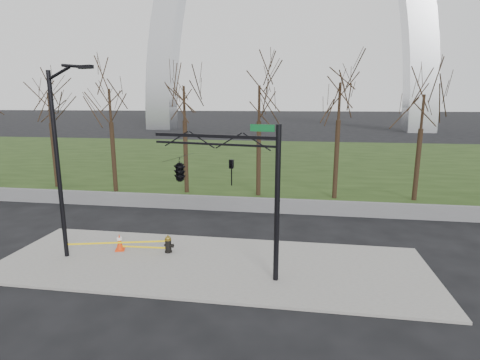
% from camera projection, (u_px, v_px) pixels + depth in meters
% --- Properties ---
extents(ground, '(500.00, 500.00, 0.00)m').
position_uv_depth(ground, '(211.00, 265.00, 15.80)').
color(ground, black).
rests_on(ground, ground).
extents(sidewalk, '(18.00, 6.00, 0.10)m').
position_uv_depth(sidewalk, '(211.00, 264.00, 15.79)').
color(sidewalk, gray).
rests_on(sidewalk, ground).
extents(grass_strip, '(120.00, 40.00, 0.06)m').
position_uv_depth(grass_strip, '(268.00, 159.00, 44.79)').
color(grass_strip, '#1E3011').
rests_on(grass_strip, ground).
extents(guardrail, '(60.00, 0.30, 0.90)m').
position_uv_depth(guardrail, '(240.00, 204.00, 23.44)').
color(guardrail, '#59595B').
rests_on(guardrail, ground).
extents(tree_row, '(47.46, 4.00, 8.61)m').
position_uv_depth(tree_row, '(259.00, 137.00, 26.40)').
color(tree_row, black).
rests_on(tree_row, ground).
extents(fire_hydrant, '(0.51, 0.33, 0.81)m').
position_uv_depth(fire_hydrant, '(168.00, 244.00, 16.82)').
color(fire_hydrant, black).
rests_on(fire_hydrant, sidewalk).
extents(traffic_cone, '(0.51, 0.51, 0.79)m').
position_uv_depth(traffic_cone, '(120.00, 242.00, 17.04)').
color(traffic_cone, red).
rests_on(traffic_cone, sidewalk).
extents(street_light, '(2.35, 0.79, 8.21)m').
position_uv_depth(street_light, '(60.00, 153.00, 15.45)').
color(street_light, black).
rests_on(street_light, ground).
extents(traffic_signal_mast, '(5.02, 2.54, 6.00)m').
position_uv_depth(traffic_signal_mast, '(197.00, 170.00, 14.56)').
color(traffic_signal_mast, black).
rests_on(traffic_signal_mast, ground).
extents(caution_tape, '(4.29, 1.09, 0.42)m').
position_uv_depth(caution_tape, '(127.00, 244.00, 16.72)').
color(caution_tape, yellow).
rests_on(caution_tape, ground).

